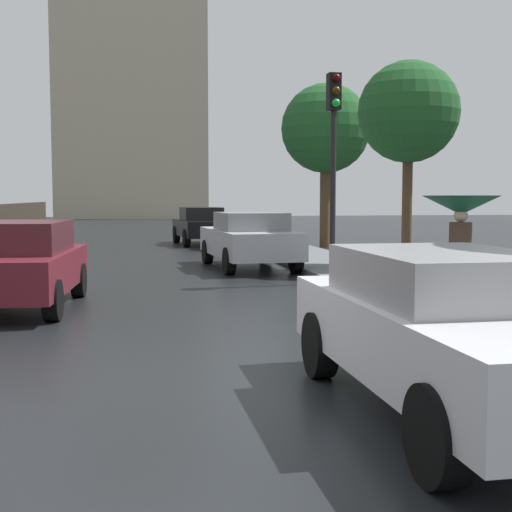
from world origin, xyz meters
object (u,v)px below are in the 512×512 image
at_px(car_maroon_near_kerb, 14,263).
at_px(traffic_light, 334,137).
at_px(car_black_behind_camera, 201,225).
at_px(car_silver_mid_road, 249,239).
at_px(pedestrian_with_umbrella_far, 461,216).
at_px(street_tree_mid, 326,129).
at_px(street_tree_near, 409,113).
at_px(car_white_far_ahead, 449,328).

height_order(car_maroon_near_kerb, traffic_light, traffic_light).
distance_m(car_black_behind_camera, traffic_light, 13.15).
height_order(car_maroon_near_kerb, car_silver_mid_road, car_silver_mid_road).
distance_m(pedestrian_with_umbrella_far, street_tree_mid, 15.56).
height_order(street_tree_near, street_tree_mid, street_tree_mid).
relative_size(car_black_behind_camera, traffic_light, 0.98).
height_order(pedestrian_with_umbrella_far, street_tree_near, street_tree_near).
bearing_deg(street_tree_near, car_silver_mid_road, 159.65).
bearing_deg(car_white_far_ahead, street_tree_mid, 77.02).
xyz_separation_m(car_silver_mid_road, car_white_far_ahead, (-0.37, -12.30, -0.01)).
bearing_deg(car_black_behind_camera, traffic_light, -87.64).
bearing_deg(car_maroon_near_kerb, street_tree_near, -148.36).
height_order(car_silver_mid_road, street_tree_near, street_tree_near).
relative_size(car_silver_mid_road, pedestrian_with_umbrella_far, 2.61).
bearing_deg(car_white_far_ahead, car_maroon_near_kerb, 124.43).
relative_size(car_maroon_near_kerb, car_silver_mid_road, 0.90).
relative_size(car_maroon_near_kerb, car_black_behind_camera, 0.97).
distance_m(car_white_far_ahead, street_tree_near, 12.08).
bearing_deg(car_white_far_ahead, car_black_behind_camera, 89.59).
bearing_deg(car_black_behind_camera, car_silver_mid_road, -92.32).
distance_m(car_maroon_near_kerb, street_tree_mid, 15.91).
xyz_separation_m(car_black_behind_camera, traffic_light, (1.51, -12.85, 2.35)).
distance_m(pedestrian_with_umbrella_far, street_tree_near, 7.48).
bearing_deg(pedestrian_with_umbrella_far, car_white_far_ahead, -103.41).
bearing_deg(car_white_far_ahead, traffic_light, 79.66).
distance_m(car_silver_mid_road, traffic_light, 4.40).
xyz_separation_m(car_white_far_ahead, pedestrian_with_umbrella_far, (2.11, 4.10, 0.82)).
bearing_deg(car_black_behind_camera, car_maroon_near_kerb, -111.10).
bearing_deg(car_silver_mid_road, street_tree_mid, 56.31).
xyz_separation_m(car_silver_mid_road, traffic_light, (1.18, -3.54, 2.33)).
relative_size(car_silver_mid_road, car_white_far_ahead, 1.07).
height_order(car_maroon_near_kerb, street_tree_near, street_tree_near).
height_order(car_white_far_ahead, car_black_behind_camera, car_black_behind_camera).
xyz_separation_m(traffic_light, street_tree_near, (2.52, 2.17, 0.78)).
distance_m(car_silver_mid_road, pedestrian_with_umbrella_far, 8.43).
bearing_deg(street_tree_mid, traffic_light, -104.85).
distance_m(car_silver_mid_road, street_tree_near, 5.03).
height_order(pedestrian_with_umbrella_far, traffic_light, traffic_light).
bearing_deg(pedestrian_with_umbrella_far, car_black_behind_camera, 110.55).
relative_size(car_silver_mid_road, street_tree_near, 0.87).
xyz_separation_m(car_silver_mid_road, pedestrian_with_umbrella_far, (1.74, -8.21, 0.80)).
bearing_deg(car_silver_mid_road, street_tree_near, -24.34).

